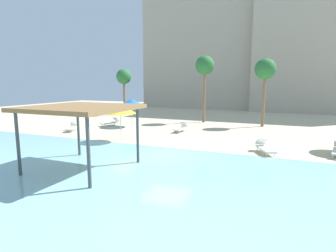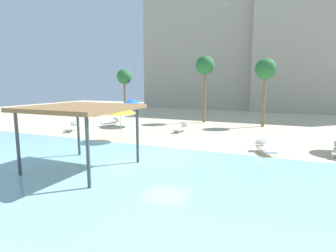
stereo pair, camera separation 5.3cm
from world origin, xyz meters
name	(u,v)px [view 2 (the right image)]	position (x,y,z in m)	size (l,w,h in m)	color
ground_plane	(166,155)	(0.00, 0.00, 0.00)	(80.00, 80.00, 0.00)	beige
lagoon_water	(112,186)	(0.00, -5.25, 0.02)	(44.00, 13.50, 0.04)	#8CC6CC
shade_pavilion	(81,110)	(-2.50, -3.92, 2.78)	(4.40, 4.40, 2.95)	#42474C
beach_umbrella_blue_1	(132,102)	(-7.07, 8.23, 2.28)	(2.36, 2.36, 2.61)	silver
beach_umbrella_yellow_3	(120,109)	(-4.36, 2.15, 2.23)	(2.19, 2.19, 2.54)	silver
lounge_chair_0	(72,127)	(-10.49, 4.11, 0.33)	(1.36, 1.97, 0.74)	white
lounge_chair_1	(182,128)	(-1.82, 7.43, 0.33)	(0.75, 1.94, 0.74)	white
lounge_chair_3	(265,147)	(5.06, 2.57, 0.33)	(1.31, 1.98, 0.74)	white
lounge_chair_4	(111,122)	(-9.20, 7.94, 0.33)	(1.29, 1.98, 0.74)	white
palm_tree_0	(205,67)	(-1.65, 13.65, 5.66)	(1.90, 1.90, 6.79)	brown
palm_tree_1	(124,78)	(-12.94, 16.37, 4.77)	(1.90, 1.90, 5.85)	brown
palm_tree_2	(265,71)	(4.20, 12.97, 5.15)	(1.90, 1.90, 6.25)	brown
hotel_block_0	(213,53)	(-6.07, 34.42, 9.34)	(21.37, 11.29, 18.68)	#B2A893
hotel_block_1	(332,42)	(11.62, 32.18, 9.85)	(20.45, 10.64, 19.70)	#B2A893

